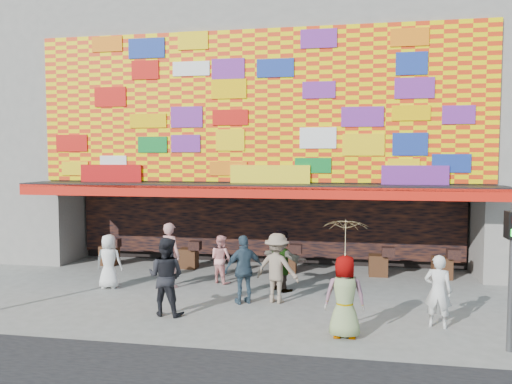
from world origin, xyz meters
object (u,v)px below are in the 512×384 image
ped_g (345,297)px  ped_c (166,276)px  ped_h (438,291)px  ped_f (281,260)px  signal_right (512,260)px  ped_e (244,269)px  ped_b (170,255)px  ped_a (109,261)px  parasol (345,240)px  ped_d (277,268)px  ped_i (221,259)px

ped_g → ped_c: bearing=-13.5°
ped_g → ped_h: (2.10, 1.05, -0.06)m
ped_f → ped_c: bearing=84.2°
signal_right → ped_e: (-5.92, 2.30, -0.94)m
ped_b → ped_c: ped_b is taller
ped_a → ped_g: bearing=154.4°
ped_a → ped_c: bearing=138.0°
ped_f → parasol: bearing=153.8°
ped_b → ped_d: size_ratio=1.04×
ped_i → ped_a: bearing=51.6°
ped_b → ped_e: size_ratio=1.06×
ped_c → ped_h: (6.46, 0.24, -0.13)m
signal_right → parasol: size_ratio=1.63×
ped_d → ped_g: ped_d is taller
ped_b → ped_c: (0.82, -2.56, -0.01)m
ped_h → ped_i: bearing=-13.2°
ped_b → parasol: (5.18, -3.36, 1.17)m
ped_i → parasol: bearing=162.9°
ped_i → ped_c: bearing=110.7°
ped_d → parasol: parasol is taller
ped_e → ped_f: (0.80, 1.47, -0.02)m
ped_g → ped_h: bearing=-156.6°
signal_right → ped_d: size_ratio=1.60×
ped_e → ped_g: 3.38m
signal_right → ped_e: bearing=158.8°
ped_b → ped_i: bearing=-127.0°
ped_f → ped_i: bearing=20.7°
ped_d → ped_e: (-0.85, -0.25, -0.02)m
parasol → ped_c: bearing=169.5°
ped_c → signal_right: bearing=178.7°
ped_a → ped_b: ped_b is taller
ped_f → ped_i: (-1.96, 0.55, -0.15)m
ped_d → ped_g: bearing=143.5°
ped_d → ped_e: size_ratio=1.02×
ped_c → ped_d: size_ratio=1.03×
ped_d → ped_h: size_ratio=1.11×
ped_h → ped_a: bearing=2.7°
ped_d → ped_h: bearing=177.7°
ped_a → ped_i: ped_a is taller
ped_b → ped_i: (1.38, 0.76, -0.23)m
ped_c → ped_f: 3.73m
ped_a → ped_e: size_ratio=0.88×
ped_f → ped_i: size_ratio=1.20×
ped_b → ped_f: size_ratio=1.09×
ped_c → ped_g: bearing=175.7°
ped_f → ped_b: bearing=40.0°
ped_b → ped_d: 3.53m
ped_d → ped_g: size_ratio=1.04×
ped_b → ped_e: (2.53, -1.27, -0.06)m
ped_c → ped_f: size_ratio=1.08×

